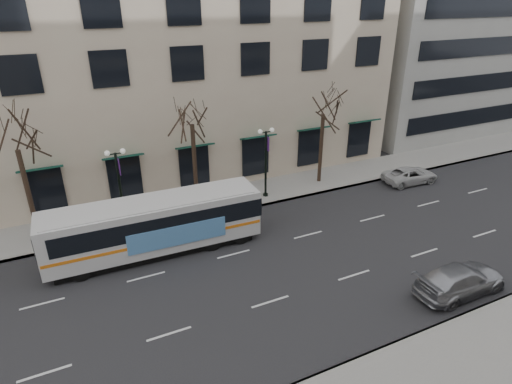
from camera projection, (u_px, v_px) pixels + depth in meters
ground at (250, 276)px, 22.61m from camera, size 160.00×160.00×0.00m
sidewalk_far at (261, 192)px, 31.88m from camera, size 80.00×4.00×0.15m
building_hotel at (116, 14)px, 33.89m from camera, size 40.00×20.00×24.00m
tree_far_left at (13, 133)px, 23.06m from camera, size 3.60×3.60×8.34m
tree_far_mid at (191, 110)px, 26.86m from camera, size 3.60×3.60×8.55m
tree_far_right at (324, 102)px, 30.96m from camera, size 3.60×3.60×8.06m
lamp_post_left at (120, 185)px, 26.11m from camera, size 1.22×0.45×5.21m
lamp_post_right at (266, 160)px, 30.01m from camera, size 1.22×0.45×5.21m
city_bus at (156, 224)px, 24.04m from camera, size 12.08×2.97×3.26m
silver_car at (460, 280)px, 21.12m from camera, size 5.02×2.05×1.46m
white_pickup at (410, 175)px, 33.45m from camera, size 4.56×2.34×1.23m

